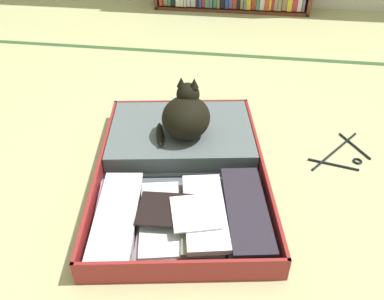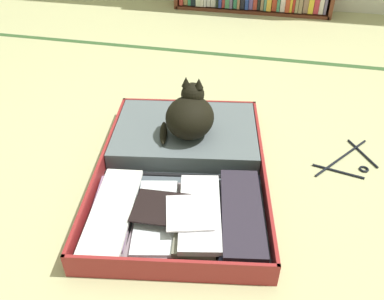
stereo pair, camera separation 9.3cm
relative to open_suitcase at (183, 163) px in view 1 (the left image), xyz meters
The scene contains 5 objects.
ground_plane 0.08m from the open_suitcase, 20.83° to the left, with size 10.00×10.00×0.00m, color tan.
tatami_border 1.27m from the open_suitcase, 86.89° to the left, with size 4.80×0.05×0.00m.
open_suitcase is the anchor object (origin of this frame).
black_cat 0.20m from the open_suitcase, 92.84° to the left, with size 0.25×0.24×0.25m.
clothes_hanger 0.73m from the open_suitcase, 17.10° to the left, with size 0.28×0.32×0.01m.
Camera 1 is at (0.16, -1.31, 1.08)m, focal length 36.83 mm.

